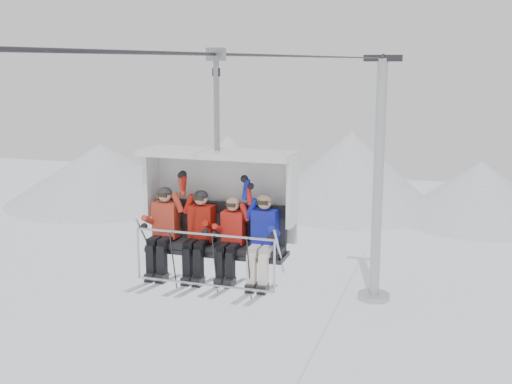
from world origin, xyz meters
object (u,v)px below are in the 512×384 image
(chairlift_carrier, at_px, (221,200))
(skier_center_left, at_px, (200,231))
(skier_center_right, at_px, (231,236))
(lift_tower_right, at_px, (378,199))
(skier_far_right, at_px, (263,236))
(skier_far_left, at_px, (164,227))

(chairlift_carrier, distance_m, skier_center_left, 0.66)
(skier_center_right, bearing_deg, skier_center_left, 178.90)
(lift_tower_right, distance_m, skier_center_right, 24.82)
(skier_far_right, bearing_deg, skier_far_left, 179.95)
(lift_tower_right, distance_m, chairlift_carrier, 24.61)
(chairlift_carrier, bearing_deg, skier_center_left, -132.41)
(skier_center_right, distance_m, skier_far_right, 0.58)
(lift_tower_right, xyz_separation_m, skier_center_right, (0.32, -24.43, 4.41))
(chairlift_carrier, xyz_separation_m, skier_center_left, (-0.28, -0.31, -0.51))
(lift_tower_right, xyz_separation_m, skier_far_right, (0.89, -24.41, 4.46))
(skier_center_right, height_order, skier_far_right, skier_far_right)
(skier_far_left, bearing_deg, skier_center_right, -0.58)
(skier_center_right, bearing_deg, lift_tower_right, 90.74)
(chairlift_carrier, bearing_deg, lift_tower_right, 90.00)
(skier_center_left, relative_size, skier_center_right, 1.02)
(skier_center_right, bearing_deg, chairlift_carrier, 134.43)
(lift_tower_right, relative_size, skier_center_left, 7.85)
(lift_tower_right, xyz_separation_m, skier_center_left, (-0.28, -24.41, 4.46))
(skier_center_left, bearing_deg, lift_tower_right, 89.33)
(chairlift_carrier, height_order, skier_far_left, chairlift_carrier)
(chairlift_carrier, relative_size, skier_far_left, 2.29)
(skier_center_left, height_order, skier_far_right, skier_far_right)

